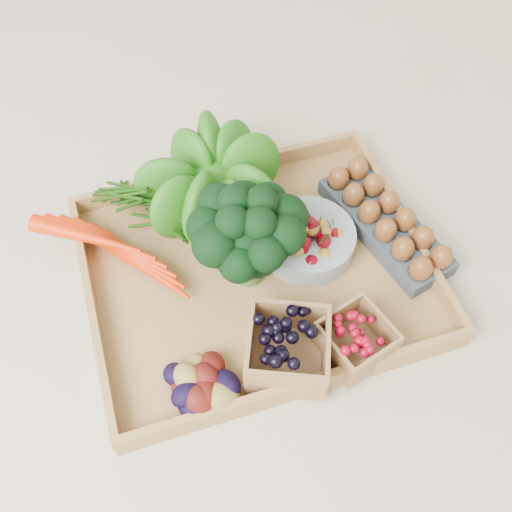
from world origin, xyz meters
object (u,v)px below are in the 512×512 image
object	(u,v)px
tray	(256,273)
cherry_bowl	(307,240)
egg_carton	(384,226)
broccoli	(248,250)

from	to	relation	value
tray	cherry_bowl	size ratio (longest dim) A/B	3.43
tray	egg_carton	bearing A→B (deg)	2.76
egg_carton	cherry_bowl	bearing A→B (deg)	163.17
tray	cherry_bowl	xyz separation A→B (m)	(0.10, 0.02, 0.03)
cherry_bowl	broccoli	bearing A→B (deg)	-169.30
cherry_bowl	egg_carton	xyz separation A→B (m)	(0.14, -0.01, -0.01)
egg_carton	tray	bearing A→B (deg)	169.38
broccoli	cherry_bowl	bearing A→B (deg)	10.70
tray	egg_carton	distance (m)	0.24
egg_carton	broccoli	bearing A→B (deg)	169.51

